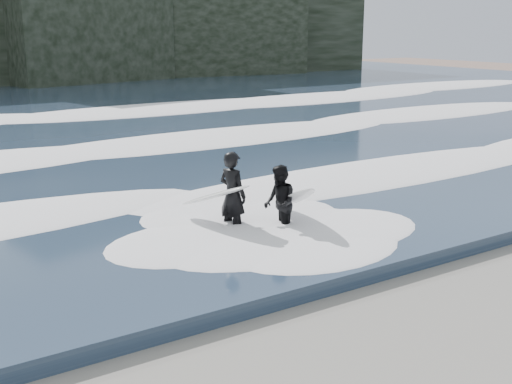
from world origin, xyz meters
The scene contains 7 objects.
ground centered at (0.00, 0.00, 0.00)m, with size 120.00×120.00×0.00m, color #8B6854.
sea centered at (0.00, 29.00, 0.15)m, with size 90.00×52.00×0.30m, color #24344A.
foam_near centered at (0.00, 9.00, 0.40)m, with size 60.00×3.20×0.20m, color white.
foam_mid centered at (0.00, 16.00, 0.42)m, with size 60.00×4.00×0.24m, color white.
foam_far centered at (0.00, 25.00, 0.45)m, with size 60.00×4.80×0.30m, color white.
surfer_left centered at (-0.19, 6.50, 0.92)m, with size 1.23×1.94×1.83m.
surfer_right centered at (0.65, 5.83, 0.79)m, with size 1.38×1.92×1.57m.
Camera 1 is at (-6.67, -4.49, 4.30)m, focal length 45.00 mm.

